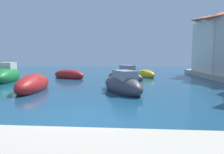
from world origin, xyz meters
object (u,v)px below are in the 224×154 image
moored_boat_7 (33,84)px  moored_boat_3 (7,75)px  moored_boat_0 (69,75)px  moored_boat_2 (125,77)px  moored_boat_6 (146,74)px  moored_boat_1 (122,85)px

moored_boat_7 → moored_boat_3: bearing=38.8°
moored_boat_0 → moored_boat_2: size_ratio=1.04×
moored_boat_6 → moored_boat_7: size_ratio=0.68×
moored_boat_1 → moored_boat_2: bearing=-27.9°
moored_boat_1 → moored_boat_6: (2.44, 9.40, -0.15)m
moored_boat_0 → moored_boat_6: size_ratio=1.23×
moored_boat_3 → moored_boat_7: moored_boat_3 is taller
moored_boat_6 → moored_boat_7: moored_boat_7 is taller
moored_boat_2 → moored_boat_3: (-10.82, -0.96, 0.13)m
moored_boat_2 → moored_boat_6: size_ratio=1.18×
moored_boat_1 → moored_boat_3: bearing=39.7°
moored_boat_2 → moored_boat_3: size_ratio=0.74×
moored_boat_3 → moored_boat_6: size_ratio=1.60×
moored_boat_2 → moored_boat_7: (-6.06, -5.54, -0.02)m
moored_boat_0 → moored_boat_2: (5.90, -1.91, 0.08)m
moored_boat_0 → moored_boat_3: 5.70m
moored_boat_6 → moored_boat_7: bearing=-66.3°
moored_boat_0 → moored_boat_7: size_ratio=0.83×
moored_boat_3 → moored_boat_7: bearing=30.4°
moored_boat_1 → moored_boat_6: 9.71m
moored_boat_0 → moored_boat_3: bearing=58.2°
moored_boat_0 → moored_boat_3: (-4.92, -2.87, 0.20)m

